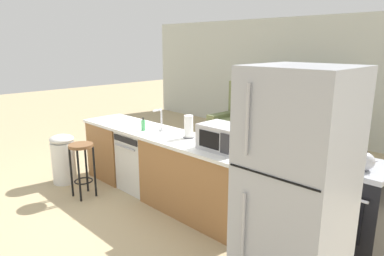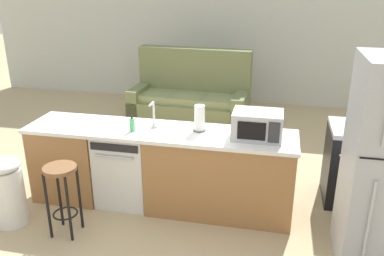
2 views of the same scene
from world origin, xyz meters
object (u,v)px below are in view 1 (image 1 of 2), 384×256
object	(u,v)px
bar_stool	(82,159)
stove_range	(346,205)
paper_towel_roll	(189,127)
dishwasher	(144,160)
refrigerator	(295,192)
soap_bottle	(143,125)
microwave	(223,137)
kettle	(365,161)
trash_bin	(63,158)
couch	(263,130)

from	to	relation	value
bar_stool	stove_range	bearing A→B (deg)	23.53
paper_towel_roll	bar_stool	xyz separation A→B (m)	(-1.20, -0.82, -0.50)
dishwasher	refrigerator	xyz separation A→B (m)	(2.60, -0.55, 0.52)
soap_bottle	stove_range	bearing A→B (deg)	14.50
microwave	soap_bottle	distance (m)	1.31
refrigerator	kettle	xyz separation A→B (m)	(0.17, 0.97, 0.04)
soap_bottle	trash_bin	size ratio (longest dim) A/B	0.24
paper_towel_roll	soap_bottle	size ratio (longest dim) A/B	1.60
microwave	couch	size ratio (longest dim) A/B	0.24
stove_range	paper_towel_roll	size ratio (longest dim) A/B	3.19
couch	kettle	bearing A→B (deg)	-41.97
stove_range	kettle	distance (m)	0.57
stove_range	kettle	size ratio (longest dim) A/B	4.39
refrigerator	couch	bearing A→B (deg)	126.38
refrigerator	kettle	bearing A→B (deg)	80.15
kettle	dishwasher	bearing A→B (deg)	-171.32
soap_bottle	kettle	distance (m)	2.68
refrigerator	stove_range	bearing A→B (deg)	89.99
microwave	bar_stool	world-z (taller)	microwave
dishwasher	bar_stool	bearing A→B (deg)	-116.51
paper_towel_roll	microwave	bearing A→B (deg)	-7.05
refrigerator	trash_bin	xyz separation A→B (m)	(-3.63, -0.16, -0.56)
soap_bottle	couch	world-z (taller)	couch
trash_bin	couch	world-z (taller)	couch
soap_bottle	bar_stool	size ratio (longest dim) A/B	0.24
refrigerator	soap_bottle	distance (m)	2.51
microwave	soap_bottle	xyz separation A→B (m)	(-1.31, -0.09, -0.07)
stove_range	couch	xyz separation A→B (m)	(-2.45, 2.23, -0.06)
refrigerator	trash_bin	bearing A→B (deg)	-177.48
refrigerator	kettle	world-z (taller)	refrigerator
dishwasher	bar_stool	world-z (taller)	dishwasher
stove_range	bar_stool	world-z (taller)	stove_range
stove_range	trash_bin	distance (m)	3.84
microwave	paper_towel_roll	distance (m)	0.62
paper_towel_roll	couch	xyz separation A→B (m)	(-0.69, 2.71, -0.64)
couch	bar_stool	bearing A→B (deg)	-98.34
soap_bottle	bar_stool	xyz separation A→B (m)	(-0.51, -0.66, -0.44)
stove_range	paper_towel_roll	bearing A→B (deg)	-165.00
trash_bin	couch	bearing A→B (deg)	71.44
bar_stool	refrigerator	bearing A→B (deg)	3.78
stove_range	refrigerator	bearing A→B (deg)	-90.01
trash_bin	couch	distance (m)	3.68
refrigerator	soap_bottle	size ratio (longest dim) A/B	10.70
dishwasher	kettle	bearing A→B (deg)	8.68
paper_towel_roll	trash_bin	xyz separation A→B (m)	(-1.86, -0.78, -0.66)
dishwasher	couch	size ratio (longest dim) A/B	0.41
trash_bin	refrigerator	bearing A→B (deg)	2.52
paper_towel_roll	soap_bottle	xyz separation A→B (m)	(-0.70, -0.16, -0.07)
soap_bottle	bar_stool	distance (m)	0.94
microwave	paper_towel_roll	size ratio (longest dim) A/B	1.77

